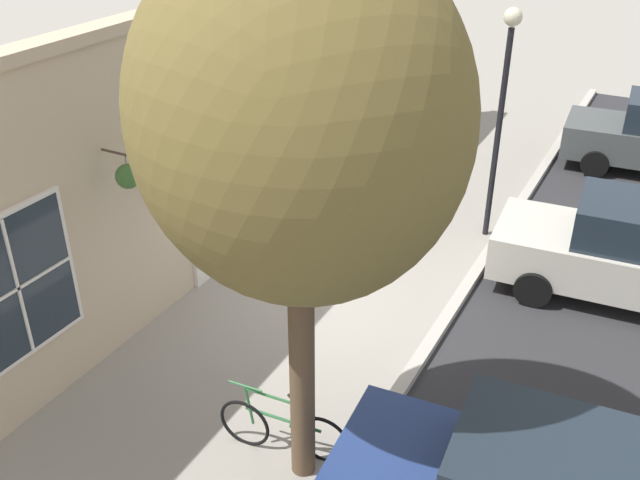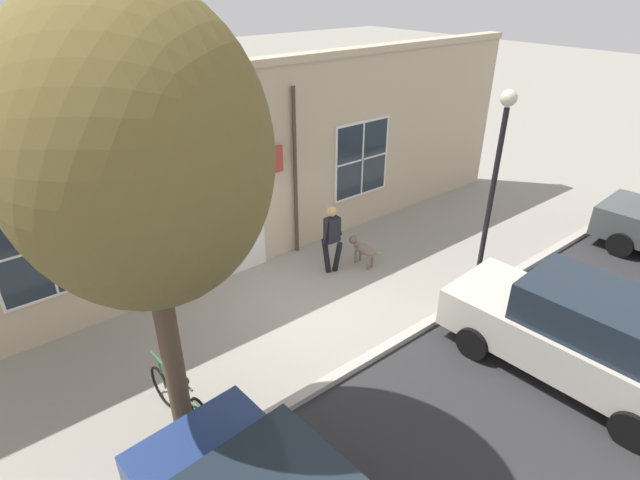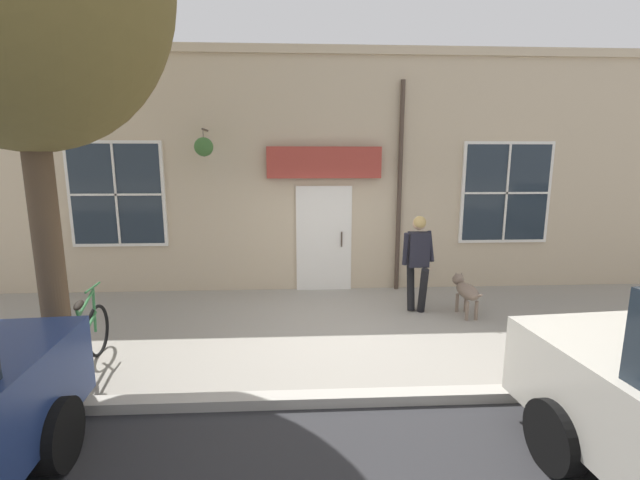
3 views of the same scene
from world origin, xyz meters
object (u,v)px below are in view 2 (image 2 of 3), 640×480
leaning_bicycle (181,399)px  parked_car_mid_block (579,333)px  dog_on_leash (362,248)px  street_lamp (497,164)px  street_tree_by_curb (141,162)px  pedestrian_walking (332,233)px

leaning_bicycle → parked_car_mid_block: 6.63m
dog_on_leash → street_lamp: size_ratio=0.25×
street_tree_by_curb → street_lamp: bearing=88.6°
dog_on_leash → parked_car_mid_block: size_ratio=0.24×
leaning_bicycle → parked_car_mid_block: (3.30, 5.74, 0.50)m
street_tree_by_curb → leaning_bicycle: size_ratio=3.68×
leaning_bicycle → street_tree_by_curb: bearing=-13.1°
street_tree_by_curb → leaning_bicycle: bearing=166.9°
pedestrian_walking → leaning_bicycle: bearing=-67.6°
street_tree_by_curb → dog_on_leash: bearing=111.1°
street_tree_by_curb → street_lamp: street_tree_by_curb is taller
street_tree_by_curb → leaning_bicycle: street_tree_by_curb is taller
pedestrian_walking → dog_on_leash: 1.00m
street_lamp → pedestrian_walking: bearing=-139.1°
dog_on_leash → street_tree_by_curb: street_tree_by_curb is taller
parked_car_mid_block → street_lamp: street_lamp is taller
dog_on_leash → leaning_bicycle: leaning_bicycle is taller
pedestrian_walking → dog_on_leash: size_ratio=1.56×
dog_on_leash → street_tree_by_curb: 7.14m
parked_car_mid_block → street_lamp: (-2.71, 1.09, 2.00)m
pedestrian_walking → street_tree_by_curb: 6.29m
street_tree_by_curb → leaning_bicycle: (-0.42, 0.10, -4.02)m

